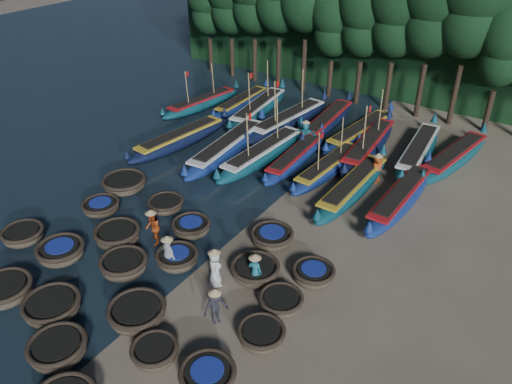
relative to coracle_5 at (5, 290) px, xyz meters
The scene contains 50 objects.
ground 8.81m from the coracle_5, 53.81° to the left, with size 120.00×120.00×0.00m, color #7F725D.
foliage_wall 31.37m from the coracle_5, 80.37° to the left, with size 40.00×3.00×10.00m, color black.
coracle_5 is the anchor object (origin of this frame).
coracle_6 2.32m from the coracle_5, 11.58° to the left, with size 2.67×2.67×0.73m.
coracle_7 4.25m from the coracle_5, ahead, with size 2.17×2.17×0.77m.
coracle_8 7.11m from the coracle_5, ahead, with size 1.92×1.92×0.67m.
coracle_9 9.27m from the coracle_5, ahead, with size 2.16×2.16×0.74m.
coracle_10 3.79m from the coracle_5, 135.35° to the left, with size 1.95×1.95×0.69m.
coracle_11 2.79m from the coracle_5, 93.23° to the left, with size 2.11×2.11×0.79m.
coracle_12 4.61m from the coracle_5, 52.77° to the left, with size 2.45×2.45×0.80m.
coracle_13 5.60m from the coracle_5, 21.04° to the left, with size 2.24×2.24×0.75m.
coracle_14 10.35m from the coracle_5, 21.09° to the left, with size 2.17×2.17×0.67m.
coracle_15 6.48m from the coracle_5, 104.06° to the left, with size 2.23×2.23×0.63m.
coracle_16 5.06m from the coracle_5, 78.16° to the left, with size 2.37×2.37×0.84m.
coracle_17 6.83m from the coracle_5, 50.70° to the left, with size 2.08×2.08×0.71m.
coracle_18 9.96m from the coracle_5, 40.51° to the left, with size 2.11×2.11×0.72m.
coracle_19 10.90m from the coracle_5, 30.66° to the left, with size 2.00×2.00×0.64m.
coracle_20 8.71m from the coracle_5, 104.34° to the left, with size 2.76×2.76×0.79m.
coracle_21 8.28m from the coracle_5, 83.03° to the left, with size 2.05×2.05×0.65m.
coracle_22 8.12m from the coracle_5, 65.55° to the left, with size 1.94×1.94×0.72m.
coracle_23 11.21m from the coracle_5, 51.88° to the left, with size 2.25×2.25×0.71m.
coracle_24 12.32m from the coracle_5, 38.13° to the left, with size 1.89×1.89×0.72m.
long_boat_2 14.40m from the coracle_5, 102.39° to the left, with size 2.48×8.39×1.49m.
long_boat_3 14.70m from the coracle_5, 89.59° to the left, with size 2.35×9.15×1.62m.
long_boat_4 15.40m from the coracle_5, 81.44° to the left, with size 1.98×8.76×3.72m.
long_boat_5 16.54m from the coracle_5, 75.83° to the left, with size 1.67×7.55×1.33m.
long_boat_6 17.16m from the coracle_5, 68.84° to the left, with size 1.85×7.56×3.22m.
long_boat_7 16.84m from the coracle_5, 60.61° to the left, with size 1.58×8.38×1.47m.
long_boat_8 18.50m from the coracle_5, 54.63° to the left, with size 1.69×8.45×1.49m.
long_boat_9 20.48m from the coracle_5, 106.56° to the left, with size 2.40×7.54×3.23m.
long_boat_10 21.63m from the coracle_5, 99.33° to the left, with size 1.45×7.28×1.28m.
long_boat_11 20.87m from the coracle_5, 94.65° to the left, with size 2.55×8.67×3.71m.
long_boat_12 20.22m from the coracle_5, 86.82° to the left, with size 2.55×8.99×3.84m.
long_boat_13 21.79m from the coracle_5, 81.20° to the left, with size 2.04×8.41×1.48m.
long_boat_14 22.00m from the coracle_5, 74.61° to the left, with size 2.48×8.33×1.48m.
long_boat_15 20.82m from the coracle_5, 70.12° to the left, with size 2.24×8.93×3.80m.
long_boat_16 22.78m from the coracle_5, 64.45° to the left, with size 2.26×8.73×1.54m.
long_boat_17 24.13m from the coracle_5, 60.73° to the left, with size 2.85×8.34×1.49m.
fisherman_0 8.31m from the coracle_5, 39.39° to the left, with size 0.97×0.96×1.90m.
fisherman_1 9.91m from the coracle_5, 37.44° to the left, with size 0.64×0.52×1.78m.
fisherman_2 6.37m from the coracle_5, 67.94° to the left, with size 1.06×1.06×1.94m.
fisherman_3 8.53m from the coracle_5, 24.94° to the left, with size 1.01×1.15×1.75m.
fisherman_4 6.50m from the coracle_5, 49.53° to the left, with size 1.04×0.67×1.84m.
fisherman_5 18.70m from the coracle_5, 79.58° to the left, with size 1.68×0.87×1.93m.
fisherman_6 18.91m from the coracle_5, 62.60° to the left, with size 0.67×0.89×1.85m.
tree_0 29.69m from the coracle_5, 111.74° to the left, with size 3.68×3.68×8.68m.
tree_5 27.66m from the coracle_5, 88.53° to the left, with size 3.68×3.68×8.68m.
tree_6 27.96m from the coracle_5, 83.69° to the left, with size 4.09×4.09×9.65m.
tree_7 28.45m from the coracle_5, 78.95° to the left, with size 4.51×4.51×10.63m.
tree_10 30.23m from the coracle_5, 65.77° to the left, with size 3.68×3.68×8.68m.
Camera 1 is at (11.19, -13.86, 14.08)m, focal length 35.00 mm.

